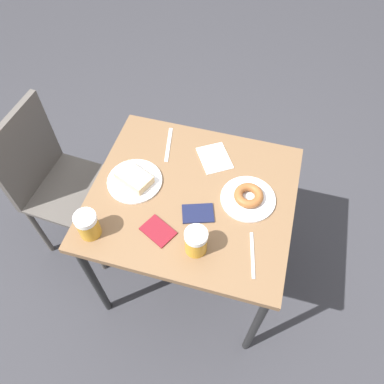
{
  "coord_description": "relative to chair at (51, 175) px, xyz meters",
  "views": [
    {
      "loc": [
        -0.85,
        -0.23,
        2.04
      ],
      "look_at": [
        0.0,
        0.0,
        0.78
      ],
      "focal_mm": 35.0,
      "sensor_mm": 36.0,
      "label": 1
    }
  ],
  "objects": [
    {
      "name": "knife",
      "position": [
        0.17,
        -0.58,
        0.21
      ],
      "size": [
        0.2,
        0.06,
        0.0
      ],
      "rotation": [
        0.0,
        0.0,
        4.91
      ],
      "color": "silver",
      "rests_on": "table"
    },
    {
      "name": "passport_near_edge",
      "position": [
        -0.15,
        -0.8,
        0.22
      ],
      "size": [
        0.12,
        0.15,
        0.01
      ],
      "rotation": [
        0.0,
        0.0,
        0.33
      ],
      "color": "#141938",
      "rests_on": "table"
    },
    {
      "name": "passport_far_edge",
      "position": [
        -0.27,
        -0.68,
        0.22
      ],
      "size": [
        0.14,
        0.15,
        0.01
      ],
      "rotation": [
        0.0,
        0.0,
        5.82
      ],
      "color": "maroon",
      "rests_on": "table"
    },
    {
      "name": "beer_mug_left",
      "position": [
        -0.3,
        -0.84,
        0.27
      ],
      "size": [
        0.09,
        0.09,
        0.12
      ],
      "color": "#C68C23",
      "rests_on": "table"
    },
    {
      "name": "chair",
      "position": [
        0.0,
        0.0,
        0.0
      ],
      "size": [
        0.43,
        0.43,
        0.91
      ],
      "rotation": [
        0.0,
        0.0,
        -0.07
      ],
      "color": "#514C47",
      "rests_on": "ground_plane"
    },
    {
      "name": "ground_plane",
      "position": [
        -0.07,
        -0.76,
        -0.55
      ],
      "size": [
        8.0,
        8.0,
        0.0
      ],
      "primitive_type": "plane",
      "color": "#333338"
    },
    {
      "name": "fork",
      "position": [
        -0.27,
        -1.05,
        0.21
      ],
      "size": [
        0.19,
        0.05,
        0.0
      ],
      "rotation": [
        0.0,
        0.0,
        1.79
      ],
      "color": "silver",
      "rests_on": "table"
    },
    {
      "name": "beer_mug_center",
      "position": [
        -0.34,
        -0.43,
        0.27
      ],
      "size": [
        0.09,
        0.09,
        0.12
      ],
      "color": "#C68C23",
      "rests_on": "table"
    },
    {
      "name": "table",
      "position": [
        -0.07,
        -0.76,
        0.13
      ],
      "size": [
        0.75,
        0.84,
        0.76
      ],
      "color": "brown",
      "rests_on": "ground_plane"
    },
    {
      "name": "napkin_folded",
      "position": [
        0.15,
        -0.8,
        0.22
      ],
      "size": [
        0.2,
        0.19,
        0.0
      ],
      "rotation": [
        0.0,
        0.0,
        0.57
      ],
      "color": "white",
      "rests_on": "table"
    },
    {
      "name": "plate_with_donut",
      "position": [
        -0.03,
        -0.98,
        0.23
      ],
      "size": [
        0.23,
        0.23,
        0.05
      ],
      "color": "silver",
      "rests_on": "table"
    },
    {
      "name": "plate_with_cake",
      "position": [
        -0.06,
        -0.5,
        0.23
      ],
      "size": [
        0.23,
        0.23,
        0.05
      ],
      "color": "silver",
      "rests_on": "table"
    }
  ]
}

